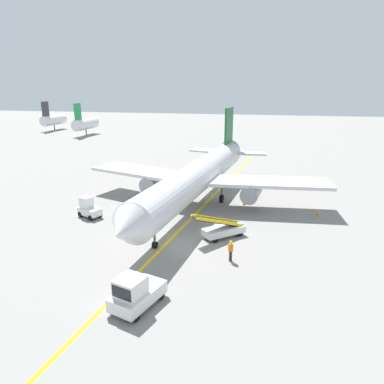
# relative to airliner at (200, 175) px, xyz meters

# --- Properties ---
(ground_plane) EXTENTS (300.00, 300.00, 0.00)m
(ground_plane) POSITION_rel_airliner_xyz_m (0.51, -10.88, -3.42)
(ground_plane) COLOR gray
(taxi_line_yellow) EXTENTS (8.71, 79.59, 0.01)m
(taxi_line_yellow) POSITION_rel_airliner_xyz_m (-0.06, -5.88, -3.41)
(taxi_line_yellow) COLOR yellow
(taxi_line_yellow) RESTS_ON ground
(airliner) EXTENTS (28.45, 35.34, 10.10)m
(airliner) POSITION_rel_airliner_xyz_m (0.00, 0.00, 0.00)
(airliner) COLOR silver
(airliner) RESTS_ON ground
(pushback_tug) EXTENTS (2.85, 3.99, 2.20)m
(pushback_tug) POSITION_rel_airliner_xyz_m (0.32, -20.09, -2.42)
(pushback_tug) COLOR silver
(pushback_tug) RESTS_ON ground
(baggage_tug_near_wing) EXTENTS (2.72, 2.14, 2.10)m
(baggage_tug_near_wing) POSITION_rel_airliner_xyz_m (-10.25, -6.57, -2.49)
(baggage_tug_near_wing) COLOR silver
(baggage_tug_near_wing) RESTS_ON ground
(belt_loader_forward_hold) EXTENTS (4.53, 4.30, 2.59)m
(belt_loader_forward_hold) POSITION_rel_airliner_xyz_m (3.89, -8.47, -2.64)
(belt_loader_forward_hold) COLOR silver
(belt_loader_forward_hold) RESTS_ON ground
(ground_crew_marshaller) EXTENTS (0.36, 0.24, 1.70)m
(ground_crew_marshaller) POSITION_rel_airliner_xyz_m (5.16, -12.83, -2.51)
(ground_crew_marshaller) COLOR #26262D
(ground_crew_marshaller) RESTS_ON ground
(safety_cone_nose_left) EXTENTS (0.36, 0.36, 0.44)m
(safety_cone_nose_left) POSITION_rel_airliner_xyz_m (12.75, -0.68, -3.20)
(safety_cone_nose_left) COLOR orange
(safety_cone_nose_left) RESTS_ON ground
(safety_cone_nose_right) EXTENTS (0.36, 0.36, 0.44)m
(safety_cone_nose_right) POSITION_rel_airliner_xyz_m (4.97, 1.00, -3.20)
(safety_cone_nose_right) COLOR orange
(safety_cone_nose_right) RESTS_ON ground
(distant_aircraft_far_left) EXTENTS (3.00, 10.10, 8.80)m
(distant_aircraft_far_left) POSITION_rel_airliner_xyz_m (-59.14, 60.63, -0.20)
(distant_aircraft_far_left) COLOR silver
(distant_aircraft_far_left) RESTS_ON ground
(distant_aircraft_mid_left) EXTENTS (3.00, 10.10, 8.80)m
(distant_aircraft_mid_left) POSITION_rel_airliner_xyz_m (-43.28, 51.80, -0.20)
(distant_aircraft_mid_left) COLOR silver
(distant_aircraft_mid_left) RESTS_ON ground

